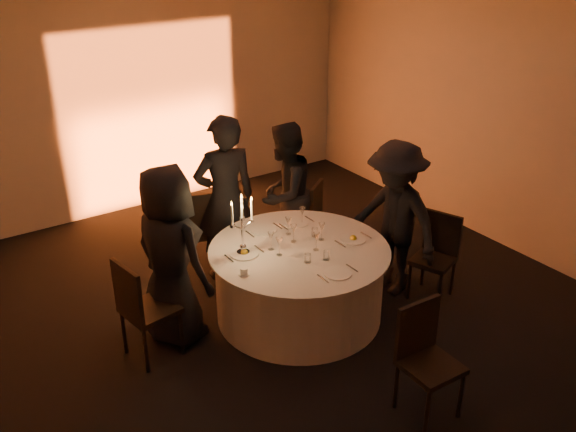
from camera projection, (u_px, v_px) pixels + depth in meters
floor at (299, 314)px, 6.65m from camera, size 7.00×7.00×0.00m
ceiling at (301, 14)px, 5.35m from camera, size 7.00×7.00×0.00m
wall_back at (150, 98)px, 8.62m from camera, size 7.00×0.00×7.00m
wall_right at (509, 126)px, 7.52m from camera, size 0.00×7.00×7.00m
uplighter_fixture at (169, 204)px, 9.02m from camera, size 0.25×0.12×0.10m
banquet_table at (299, 282)px, 6.48m from camera, size 1.80×1.80×0.77m
chair_left at (141, 305)px, 5.77m from camera, size 0.51×0.51×1.02m
chair_back_left at (197, 227)px, 7.16m from camera, size 0.56×0.56×1.03m
chair_back_right at (308, 214)px, 7.65m from camera, size 0.56×0.56×0.91m
chair_right at (437, 251)px, 6.79m from camera, size 0.52×0.52×0.92m
chair_front at (425, 353)px, 5.18m from camera, size 0.44×0.44×0.98m
guest_left at (170, 256)px, 5.94m from camera, size 0.80×1.00×1.78m
guest_back_left at (225, 199)px, 6.98m from camera, size 0.76×0.57×1.89m
guest_back_right at (284, 194)px, 7.36m from camera, size 1.02×0.94×1.68m
guest_right at (394, 219)px, 6.74m from camera, size 0.77×1.18×1.71m
plate_left at (244, 253)px, 6.21m from camera, size 0.36×0.29×0.08m
plate_back_left at (264, 230)px, 6.68m from camera, size 0.35×0.27×0.01m
plate_back_right at (297, 223)px, 6.83m from camera, size 0.35×0.25×0.01m
plate_right at (353, 238)px, 6.48m from camera, size 0.36×0.26×0.08m
plate_front at (338, 273)px, 5.88m from camera, size 0.36×0.26×0.01m
coffee_cup at (244, 271)px, 5.86m from camera, size 0.11×0.11×0.07m
candelabra at (243, 233)px, 6.14m from camera, size 0.27×0.13×0.63m
wine_glass_a at (288, 222)px, 6.54m from camera, size 0.07×0.07×0.19m
wine_glass_b at (279, 243)px, 6.14m from camera, size 0.07×0.07×0.19m
wine_glass_c at (322, 228)px, 6.43m from camera, size 0.07×0.07×0.19m
wine_glass_d at (294, 229)px, 6.39m from camera, size 0.07×0.07×0.19m
wine_glass_e at (271, 237)px, 6.25m from camera, size 0.07×0.07×0.19m
wine_glass_f at (316, 237)px, 6.24m from camera, size 0.07×0.07×0.19m
wine_glass_g at (302, 212)px, 6.76m from camera, size 0.07×0.07×0.19m
tumbler_a at (308, 258)px, 6.05m from camera, size 0.07×0.07×0.09m
tumbler_b at (315, 232)px, 6.55m from camera, size 0.07×0.07×0.09m
tumbler_c at (327, 255)px, 6.10m from camera, size 0.07×0.07×0.09m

